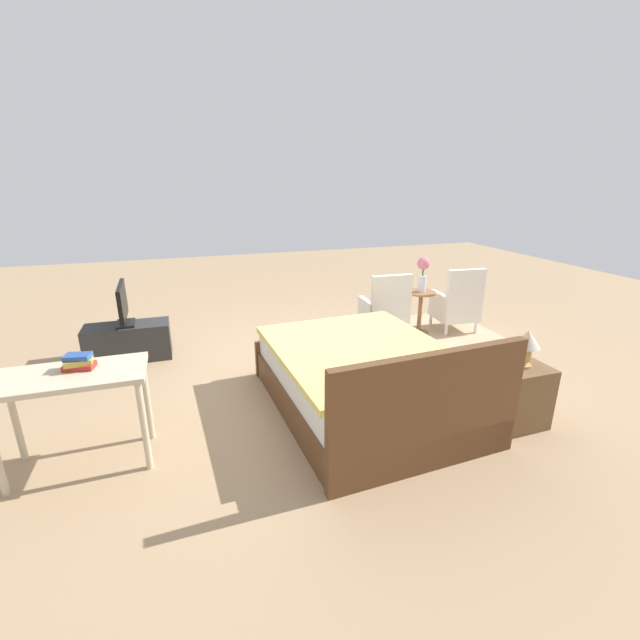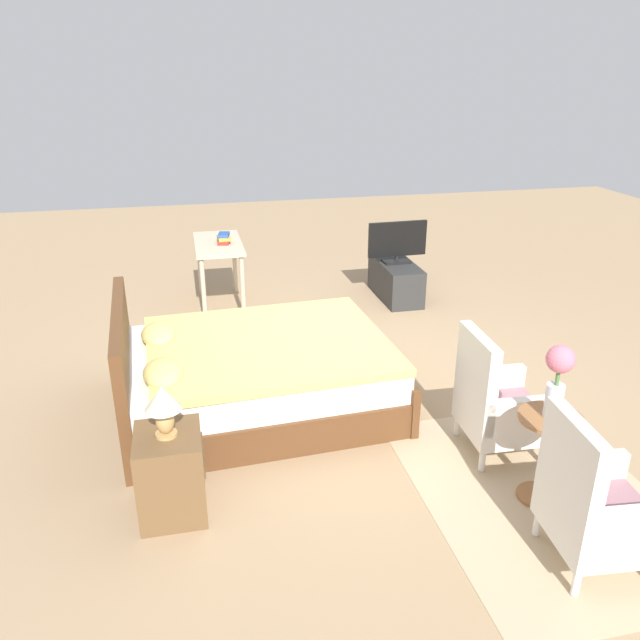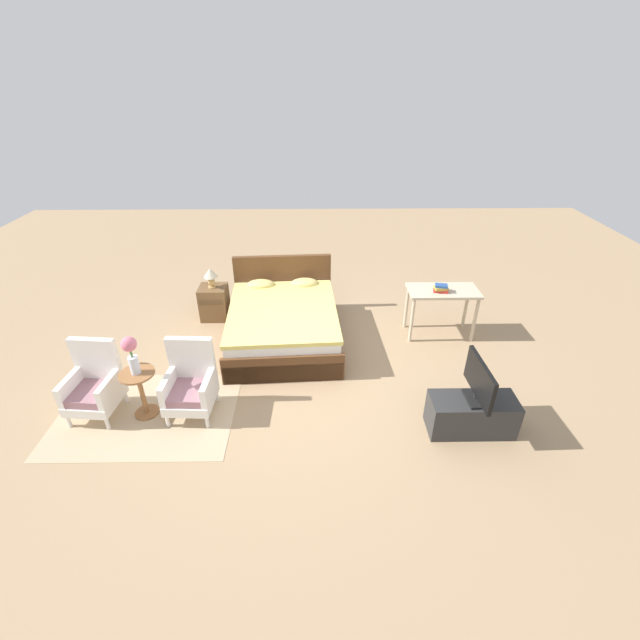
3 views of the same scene
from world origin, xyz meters
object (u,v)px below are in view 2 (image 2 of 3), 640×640
at_px(armchair_by_window_left, 593,506).
at_px(tv_stand, 395,280).
at_px(table_lamp, 163,404).
at_px(vanity_desk, 219,252).
at_px(nightstand, 171,474).
at_px(armchair_by_window_right, 496,404).
at_px(side_table, 546,448).
at_px(flower_vase, 558,374).
at_px(book_stack, 224,238).
at_px(bed, 253,375).
at_px(tv_flatscreen, 397,242).

distance_m(armchair_by_window_left, tv_stand, 4.37).
xyz_separation_m(table_lamp, vanity_desk, (3.56, -0.56, -0.12)).
height_order(armchair_by_window_left, vanity_desk, armchair_by_window_left).
xyz_separation_m(nightstand, table_lamp, (-0.00, 0.00, 0.49)).
bearing_deg(vanity_desk, armchair_by_window_right, -153.33).
distance_m(armchair_by_window_right, tv_stand, 3.25).
height_order(side_table, vanity_desk, vanity_desk).
distance_m(flower_vase, tv_stand, 3.87).
distance_m(side_table, book_stack, 4.26).
xyz_separation_m(armchair_by_window_right, vanity_desk, (3.38, 1.70, 0.27)).
bearing_deg(tv_stand, flower_vase, 175.26).
bearing_deg(armchair_by_window_right, vanity_desk, 26.67).
height_order(bed, armchair_by_window_right, bed).
xyz_separation_m(side_table, flower_vase, (0.00, -0.00, 0.52)).
bearing_deg(side_table, tv_flatscreen, -4.74).
height_order(nightstand, vanity_desk, vanity_desk).
height_order(armchair_by_window_right, table_lamp, armchair_by_window_right).
distance_m(armchair_by_window_left, side_table, 0.56).
relative_size(armchair_by_window_right, book_stack, 4.04).
bearing_deg(book_stack, bed, -179.50).
height_order(nightstand, book_stack, book_stack).
height_order(bed, flower_vase, flower_vase).
distance_m(table_lamp, book_stack, 3.56).
height_order(tv_flatscreen, book_stack, tv_flatscreen).
height_order(tv_stand, vanity_desk, vanity_desk).
bearing_deg(tv_stand, vanity_desk, 85.81).
bearing_deg(table_lamp, tv_stand, -37.61).
relative_size(tv_stand, tv_flatscreen, 1.36).
bearing_deg(tv_flatscreen, armchair_by_window_right, 173.49).
distance_m(armchair_by_window_left, vanity_desk, 4.82).
bearing_deg(tv_flatscreen, armchair_by_window_left, 175.17).
relative_size(armchair_by_window_left, tv_flatscreen, 1.30).
bearing_deg(armchair_by_window_left, table_lamp, 67.39).
bearing_deg(book_stack, vanity_desk, 45.84).
xyz_separation_m(side_table, book_stack, (3.88, 1.69, 0.44)).
bearing_deg(tv_flatscreen, nightstand, 142.42).
xyz_separation_m(flower_vase, tv_stand, (3.80, -0.31, -0.68)).
xyz_separation_m(nightstand, tv_flatscreen, (3.42, -2.63, 0.41)).
height_order(armchair_by_window_left, book_stack, armchair_by_window_left).
relative_size(table_lamp, book_stack, 1.45).
bearing_deg(nightstand, bed, -28.88).
bearing_deg(vanity_desk, side_table, -156.07).
relative_size(armchair_by_window_right, nightstand, 1.65).
xyz_separation_m(armchair_by_window_right, tv_flatscreen, (3.23, -0.37, 0.31)).
distance_m(bed, armchair_by_window_left, 2.66).
bearing_deg(bed, armchair_by_window_left, -142.67).
relative_size(armchair_by_window_left, book_stack, 4.04).
xyz_separation_m(armchair_by_window_left, tv_flatscreen, (4.36, -0.37, 0.31)).
bearing_deg(tv_stand, armchair_by_window_right, 173.49).
bearing_deg(side_table, armchair_by_window_right, 5.40).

